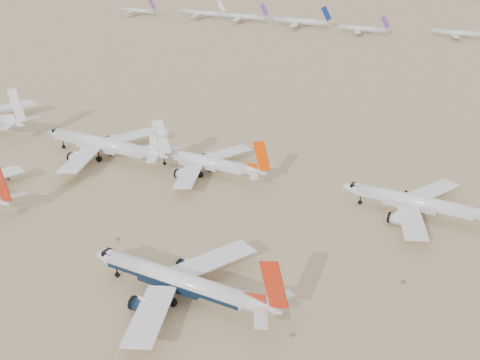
{
  "coord_description": "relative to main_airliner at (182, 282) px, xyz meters",
  "views": [
    {
      "loc": [
        62.5,
        -86.61,
        75.23
      ],
      "look_at": [
        -14.17,
        48.73,
        7.0
      ],
      "focal_mm": 45.0,
      "sensor_mm": 36.0,
      "label": 1
    }
  ],
  "objects": [
    {
      "name": "ground",
      "position": [
        1.08,
        -0.94,
        -4.45
      ],
      "size": [
        7000.0,
        7000.0,
        0.0
      ],
      "primitive_type": "plane",
      "color": "#998059",
      "rests_on": "ground"
    },
    {
      "name": "main_airliner",
      "position": [
        0.0,
        0.0,
        0.0
      ],
      "size": [
        45.87,
        44.81,
        16.19
      ],
      "color": "white",
      "rests_on": "ground"
    },
    {
      "name": "row2_gold_tail",
      "position": [
        34.25,
        63.58,
        -0.17
      ],
      "size": [
        42.96,
        42.01,
        15.3
      ],
      "color": "white",
      "rests_on": "ground"
    },
    {
      "name": "row2_orange_tail",
      "position": [
        -32.28,
        60.15,
        -0.25
      ],
      "size": [
        41.94,
        41.03,
        14.96
      ],
      "color": "white",
      "rests_on": "ground"
    },
    {
      "name": "row2_white_trijet",
      "position": [
        -68.41,
        55.0,
        0.72
      ],
      "size": [
        50.39,
        49.25,
        17.86
      ],
      "color": "white",
      "rests_on": "ground"
    },
    {
      "name": "distant_storage_row",
      "position": [
        -32.01,
        327.83,
        -0.14
      ],
      "size": [
        528.43,
        56.61,
        14.48
      ],
      "color": "silver",
      "rests_on": "ground"
    }
  ]
}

